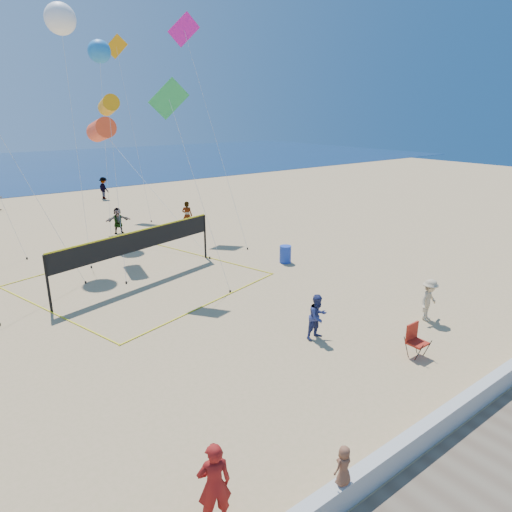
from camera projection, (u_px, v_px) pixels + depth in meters
ground at (274, 412)px, 11.49m from camera, size 120.00×120.00×0.00m
seawall at (369, 474)px, 9.14m from camera, size 32.00×0.30×0.60m
woman at (214, 484)px, 8.17m from camera, size 0.73×0.60×1.73m
toddler at (344, 465)px, 8.42m from camera, size 0.40×0.26×0.81m
bystander_a at (318, 317)px, 15.05m from camera, size 0.76×0.60×1.55m
bystander_b at (429, 300)px, 16.36m from camera, size 1.09×0.74×1.56m
far_person_1 at (118, 221)px, 28.11m from camera, size 1.56×0.79×1.61m
far_person_2 at (187, 216)px, 28.97m from camera, size 0.77×0.79×1.82m
far_person_4 at (104, 188)px, 39.15m from camera, size 0.90×1.31×1.87m
camp_chair at (415, 338)px, 14.02m from camera, size 0.56×0.69×1.16m
trash_barrel at (285, 254)px, 22.75m from camera, size 0.72×0.72×0.86m
volleyball_net at (138, 247)px, 19.98m from camera, size 10.54×10.44×2.31m
kite_2 at (109, 105)px, 22.84m from camera, size 2.54×6.30×8.06m
kite_4 at (172, 108)px, 18.61m from camera, size 1.60×3.44×8.57m
kite_5 at (187, 39)px, 27.33m from camera, size 1.95×7.71×12.93m
kite_6 at (60, 19)px, 21.91m from camera, size 1.84×4.50×12.23m
kite_7 at (99, 52)px, 26.13m from camera, size 2.34×4.00×11.16m
kite_9 at (118, 57)px, 32.41m from camera, size 1.60×6.21×12.48m
kite_10 at (101, 130)px, 27.03m from camera, size 2.70×10.22×6.96m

